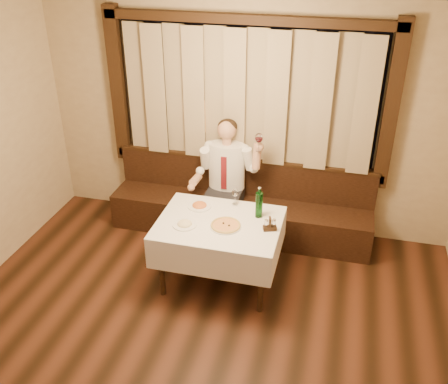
% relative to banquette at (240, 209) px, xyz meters
% --- Properties ---
extents(room, '(5.01, 6.01, 2.81)m').
position_rel_banquette_xyz_m(room, '(-0.00, -1.75, 1.19)').
color(room, black).
rests_on(room, ground).
extents(banquette, '(3.20, 0.61, 0.94)m').
position_rel_banquette_xyz_m(banquette, '(0.00, 0.00, 0.00)').
color(banquette, black).
rests_on(banquette, ground).
extents(dining_table, '(1.27, 0.97, 0.76)m').
position_rel_banquette_xyz_m(dining_table, '(0.00, -1.02, 0.34)').
color(dining_table, black).
rests_on(dining_table, ground).
extents(pizza, '(0.32, 0.32, 0.03)m').
position_rel_banquette_xyz_m(pizza, '(0.09, -1.09, 0.46)').
color(pizza, white).
rests_on(pizza, dining_table).
extents(pasta_red, '(0.26, 0.26, 0.09)m').
position_rel_banquette_xyz_m(pasta_red, '(-0.28, -0.78, 0.48)').
color(pasta_red, white).
rests_on(pasta_red, dining_table).
extents(pasta_cream, '(0.25, 0.25, 0.08)m').
position_rel_banquette_xyz_m(pasta_cream, '(-0.32, -1.17, 0.48)').
color(pasta_cream, white).
rests_on(pasta_cream, dining_table).
extents(green_bottle, '(0.08, 0.08, 0.35)m').
position_rel_banquette_xyz_m(green_bottle, '(0.37, -0.82, 0.59)').
color(green_bottle, '#0E4412').
rests_on(green_bottle, dining_table).
extents(table_wine_glass, '(0.07, 0.07, 0.19)m').
position_rel_banquette_xyz_m(table_wine_glass, '(0.08, -0.64, 0.59)').
color(table_wine_glass, white).
rests_on(table_wine_glass, dining_table).
extents(cruet_caddy, '(0.15, 0.11, 0.14)m').
position_rel_banquette_xyz_m(cruet_caddy, '(0.53, -1.04, 0.50)').
color(cruet_caddy, black).
rests_on(cruet_caddy, dining_table).
extents(seated_man, '(0.83, 0.62, 1.48)m').
position_rel_banquette_xyz_m(seated_man, '(-0.17, -0.09, 0.54)').
color(seated_man, black).
rests_on(seated_man, ground).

